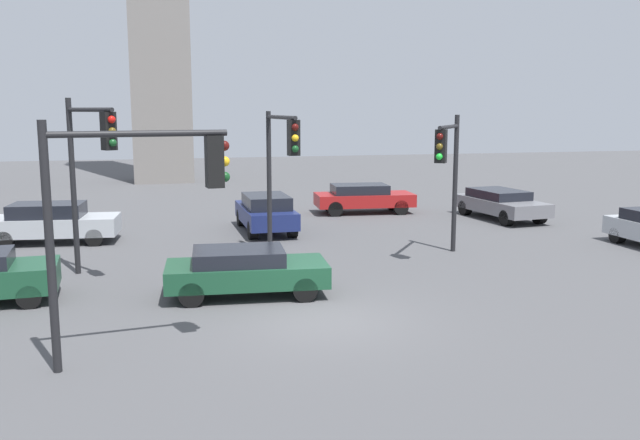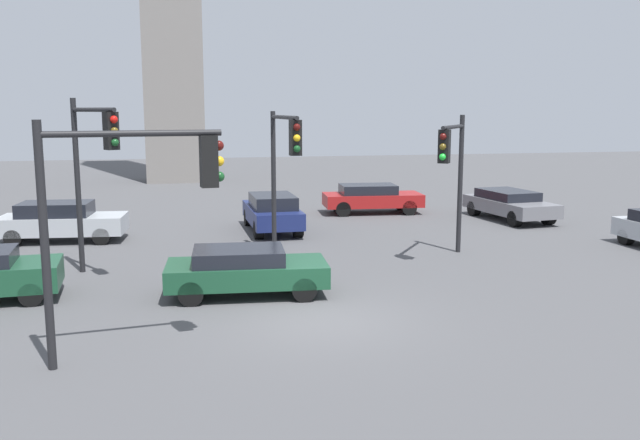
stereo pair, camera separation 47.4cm
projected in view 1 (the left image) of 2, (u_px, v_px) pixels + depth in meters
The scene contains 10 objects.
ground_plane at pixel (322, 320), 15.64m from camera, with size 106.76×106.76×0.00m, color #4C4C4F.
traffic_light_0 at pixel (139, 192), 12.57m from camera, with size 3.39×0.61×4.62m.
traffic_light_1 at pixel (281, 154), 20.75m from camera, with size 0.33×3.98×4.74m.
traffic_light_2 at pixel (90, 155), 18.64m from camera, with size 1.47×2.35×5.12m.
traffic_light_3 at pixel (448, 160), 21.45m from camera, with size 1.77×2.37×4.62m.
car_1 at pixel (500, 203), 29.86m from camera, with size 2.48×4.86×1.28m.
car_2 at pixel (245, 270), 17.56m from camera, with size 4.28×2.20×1.25m.
car_4 at pixel (53, 222), 24.50m from camera, with size 4.62×2.30×1.45m.
car_5 at pixel (266, 212), 26.74m from camera, with size 1.86×4.49×1.49m.
car_7 at pixel (363, 197), 31.58m from camera, with size 4.66×2.29×1.34m.
Camera 1 is at (-3.70, -14.60, 4.81)m, focal length 38.03 mm.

